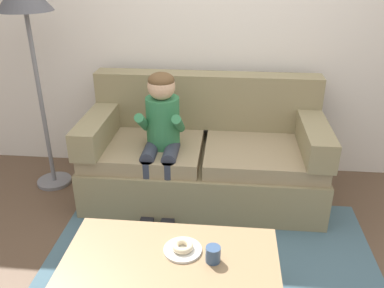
% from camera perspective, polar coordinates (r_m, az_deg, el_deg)
% --- Properties ---
extents(ground, '(10.00, 10.00, 0.00)m').
position_cam_1_polar(ground, '(2.89, 2.63, -15.80)').
color(ground, brown).
extents(wall_back, '(8.00, 0.10, 2.80)m').
position_cam_1_polar(wall_back, '(3.61, 4.40, 17.38)').
color(wall_back, silver).
rests_on(wall_back, ground).
extents(area_rug, '(2.23, 1.93, 0.01)m').
position_cam_1_polar(area_rug, '(2.70, 2.32, -19.19)').
color(area_rug, '#476675').
rests_on(area_rug, ground).
extents(couch, '(1.92, 0.90, 0.98)m').
position_cam_1_polar(couch, '(3.40, 1.69, -1.68)').
color(couch, '#8C7F5B').
rests_on(couch, ground).
extents(coffee_table, '(1.16, 0.59, 0.42)m').
position_cam_1_polar(coffee_table, '(2.30, -2.96, -16.25)').
color(coffee_table, '#937551').
rests_on(coffee_table, ground).
extents(person_child, '(0.34, 0.58, 1.10)m').
position_cam_1_polar(person_child, '(3.11, -4.32, 2.05)').
color(person_child, '#337A4C').
rests_on(person_child, ground).
extents(plate, '(0.21, 0.21, 0.01)m').
position_cam_1_polar(plate, '(2.30, -1.32, -14.67)').
color(plate, white).
rests_on(plate, coffee_table).
extents(donut, '(0.16, 0.16, 0.04)m').
position_cam_1_polar(donut, '(2.28, -1.33, -14.19)').
color(donut, beige).
rests_on(donut, plate).
extents(mug, '(0.08, 0.08, 0.09)m').
position_cam_1_polar(mug, '(2.21, 2.98, -15.23)').
color(mug, '#334C72').
rests_on(mug, coffee_table).
extents(toy_controller, '(0.23, 0.09, 0.05)m').
position_cam_1_polar(toy_controller, '(2.92, 8.81, -15.02)').
color(toy_controller, gold).
rests_on(toy_controller, ground).
extents(floor_lamp, '(0.42, 0.42, 1.76)m').
position_cam_1_polar(floor_lamp, '(3.44, -22.40, 17.13)').
color(floor_lamp, slate).
rests_on(floor_lamp, ground).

